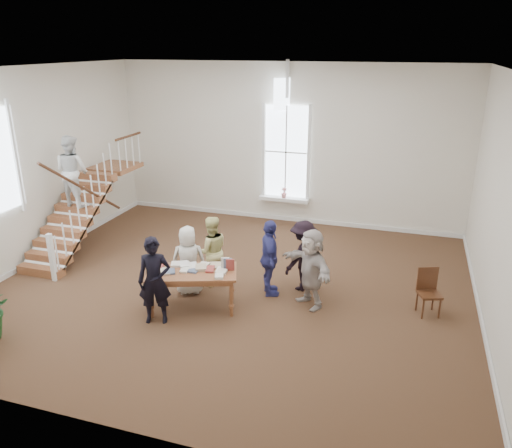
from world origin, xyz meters
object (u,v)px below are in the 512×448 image
(police_officer, at_px, (155,281))
(library_table, at_px, (192,275))
(elderly_woman, at_px, (189,260))
(woman_cluster_b, at_px, (303,256))
(woman_cluster_c, at_px, (311,268))
(woman_cluster_a, at_px, (270,258))
(person_yellow, at_px, (211,251))
(side_chair, at_px, (428,289))

(police_officer, bearing_deg, library_table, 36.77)
(elderly_woman, xyz_separation_m, woman_cluster_b, (2.22, 0.88, 0.03))
(library_table, height_order, woman_cluster_b, woman_cluster_b)
(library_table, xyz_separation_m, woman_cluster_c, (2.18, 0.82, 0.08))
(woman_cluster_a, bearing_deg, woman_cluster_c, -125.28)
(person_yellow, relative_size, woman_cluster_c, 0.97)
(elderly_woman, distance_m, woman_cluster_a, 1.68)
(police_officer, bearing_deg, woman_cluster_b, 23.02)
(woman_cluster_a, bearing_deg, elderly_woman, 82.12)
(person_yellow, height_order, woman_cluster_a, woman_cluster_a)
(person_yellow, bearing_deg, police_officer, 43.04)
(person_yellow, height_order, side_chair, person_yellow)
(elderly_woman, bearing_deg, woman_cluster_a, 172.62)
(police_officer, bearing_deg, elderly_woman, 65.88)
(side_chair, bearing_deg, police_officer, -179.73)
(woman_cluster_c, bearing_deg, woman_cluster_a, -148.91)
(woman_cluster_a, relative_size, side_chair, 1.76)
(woman_cluster_c, height_order, side_chair, woman_cluster_c)
(library_table, height_order, side_chair, side_chair)
(library_table, bearing_deg, side_chair, -3.97)
(woman_cluster_b, bearing_deg, woman_cluster_a, -26.45)
(elderly_woman, distance_m, person_yellow, 0.58)
(elderly_woman, height_order, woman_cluster_a, woman_cluster_a)
(woman_cluster_b, relative_size, side_chair, 1.65)
(police_officer, relative_size, woman_cluster_c, 1.05)
(woman_cluster_a, height_order, woman_cluster_b, woman_cluster_a)
(elderly_woman, bearing_deg, woman_cluster_c, 162.97)
(police_officer, xyz_separation_m, side_chair, (4.85, 1.87, -0.33))
(police_officer, relative_size, elderly_woman, 1.15)
(woman_cluster_c, xyz_separation_m, side_chair, (2.23, 0.39, -0.29))
(person_yellow, bearing_deg, library_table, 58.07)
(library_table, bearing_deg, woman_cluster_a, 19.23)
(library_table, xyz_separation_m, police_officer, (-0.44, -0.66, 0.12))
(person_yellow, distance_m, side_chair, 4.46)
(police_officer, relative_size, woman_cluster_a, 1.04)
(elderly_woman, distance_m, side_chair, 4.79)
(library_table, xyz_separation_m, woman_cluster_a, (1.28, 1.02, 0.09))
(woman_cluster_b, distance_m, side_chair, 2.55)
(library_table, relative_size, woman_cluster_b, 1.25)
(woman_cluster_a, bearing_deg, woman_cluster_b, -75.89)
(library_table, relative_size, person_yellow, 1.23)
(police_officer, xyz_separation_m, woman_cluster_c, (2.62, 1.48, -0.04))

